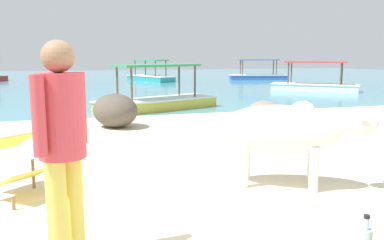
% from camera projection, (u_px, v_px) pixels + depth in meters
% --- Properties ---
extents(sand_beach, '(18.00, 14.00, 0.04)m').
position_uv_depth(sand_beach, '(265.00, 235.00, 3.45)').
color(sand_beach, beige).
rests_on(sand_beach, ground).
extents(water_surface, '(60.00, 36.00, 0.03)m').
position_uv_depth(water_surface, '(102.00, 81.00, 24.30)').
color(water_surface, teal).
rests_on(water_surface, ground).
extents(cow, '(1.74, 1.17, 1.01)m').
position_uv_depth(cow, '(284.00, 130.00, 4.58)').
color(cow, silver).
rests_on(cow, sand_beach).
extents(deck_chair_near, '(0.90, 0.93, 0.68)m').
position_uv_depth(deck_chair_near, '(14.00, 161.00, 4.30)').
color(deck_chair_near, olive).
rests_on(deck_chair_near, sand_beach).
extents(person_standing, '(0.34, 0.42, 1.62)m').
position_uv_depth(person_standing, '(62.00, 139.00, 2.73)').
color(person_standing, '#DBC64C').
rests_on(person_standing, sand_beach).
extents(shore_rock_large, '(1.29, 1.36, 0.72)m').
position_uv_depth(shore_rock_large, '(115.00, 110.00, 8.45)').
color(shore_rock_large, brown).
rests_on(shore_rock_large, sand_beach).
extents(shore_rock_medium, '(1.06, 1.07, 0.53)m').
position_uv_depth(shore_rock_medium, '(265.00, 112.00, 8.84)').
color(shore_rock_medium, gray).
rests_on(shore_rock_medium, sand_beach).
extents(boat_yellow, '(3.83, 2.50, 1.29)m').
position_uv_depth(boat_yellow, '(158.00, 100.00, 11.47)').
color(boat_yellow, gold).
rests_on(boat_yellow, water_surface).
extents(boat_blue, '(3.84, 1.97, 1.29)m').
position_uv_depth(boat_blue, '(258.00, 75.00, 25.45)').
color(boat_blue, '#3866B7').
rests_on(boat_blue, water_surface).
extents(boat_teal, '(2.57, 3.82, 1.29)m').
position_uv_depth(boat_teal, '(150.00, 76.00, 24.24)').
color(boat_teal, teal).
rests_on(boat_teal, water_surface).
extents(boat_white, '(3.56, 3.23, 1.29)m').
position_uv_depth(boat_white, '(314.00, 85.00, 17.36)').
color(boat_white, white).
rests_on(boat_white, water_surface).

